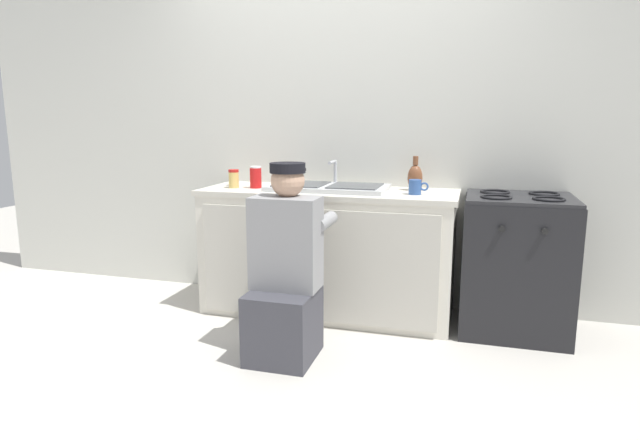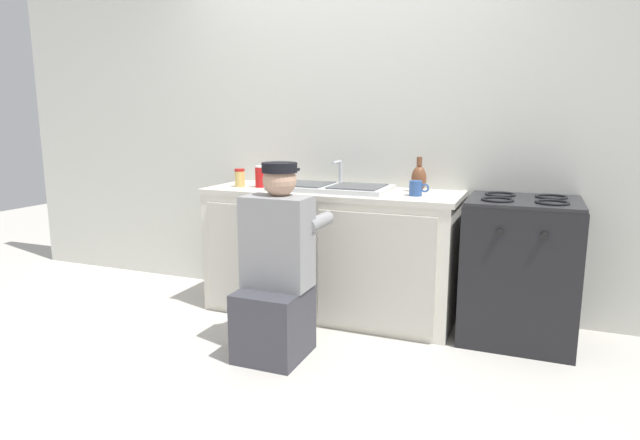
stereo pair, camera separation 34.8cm
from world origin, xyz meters
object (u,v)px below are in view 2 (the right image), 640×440
object	(u,v)px
spice_bottle_pepper	(239,178)
condiment_jar	(240,178)
sink_double_basin	(331,187)
vase_decorative	(419,178)
stove_range	(520,269)
coffee_mug	(416,188)
soda_cup_red	(261,177)
plumber_person	(276,277)

from	to	relation	value
spice_bottle_pepper	condiment_jar	xyz separation A→B (m)	(0.07, -0.12, 0.01)
sink_double_basin	vase_decorative	bearing A→B (deg)	13.54
sink_double_basin	stove_range	size ratio (longest dim) A/B	0.90
sink_double_basin	coffee_mug	xyz separation A→B (m)	(0.60, -0.07, 0.03)
stove_range	condiment_jar	distance (m)	1.96
soda_cup_red	coffee_mug	bearing A→B (deg)	-0.97
spice_bottle_pepper	condiment_jar	size ratio (longest dim) A/B	0.82
coffee_mug	condiment_jar	distance (m)	1.26
stove_range	soda_cup_red	xyz separation A→B (m)	(-1.75, -0.05, 0.50)
condiment_jar	sink_double_basin	bearing A→B (deg)	7.11
coffee_mug	spice_bottle_pepper	distance (m)	1.34
sink_double_basin	condiment_jar	xyz separation A→B (m)	(-0.66, -0.08, 0.05)
coffee_mug	condiment_jar	xyz separation A→B (m)	(-1.26, -0.01, 0.02)
stove_range	vase_decorative	xyz separation A→B (m)	(-0.67, 0.14, 0.52)
plumber_person	condiment_jar	bearing A→B (deg)	132.41
stove_range	plumber_person	distance (m)	1.49
spice_bottle_pepper	soda_cup_red	bearing A→B (deg)	-20.19
soda_cup_red	plumber_person	bearing A→B (deg)	-56.66
stove_range	spice_bottle_pepper	bearing A→B (deg)	178.96
stove_range	soda_cup_red	world-z (taller)	soda_cup_red
sink_double_basin	coffee_mug	distance (m)	0.60
spice_bottle_pepper	condiment_jar	world-z (taller)	condiment_jar
plumber_person	soda_cup_red	xyz separation A→B (m)	(-0.47, 0.71, 0.48)
spice_bottle_pepper	stove_range	bearing A→B (deg)	-1.04
sink_double_basin	coffee_mug	world-z (taller)	sink_double_basin
vase_decorative	spice_bottle_pepper	bearing A→B (deg)	-175.47
coffee_mug	spice_bottle_pepper	size ratio (longest dim) A/B	1.20
stove_range	coffee_mug	distance (m)	0.80
stove_range	condiment_jar	bearing A→B (deg)	-177.57
spice_bottle_pepper	condiment_jar	bearing A→B (deg)	-57.70
coffee_mug	vase_decorative	bearing A→B (deg)	97.42
coffee_mug	condiment_jar	size ratio (longest dim) A/B	0.98
vase_decorative	coffee_mug	bearing A→B (deg)	-82.58
stove_range	plumber_person	bearing A→B (deg)	-149.23
plumber_person	coffee_mug	world-z (taller)	plumber_person
soda_cup_red	condiment_jar	size ratio (longest dim) A/B	1.19
stove_range	condiment_jar	world-z (taller)	condiment_jar
stove_range	spice_bottle_pepper	distance (m)	2.03
condiment_jar	soda_cup_red	bearing A→B (deg)	12.46
vase_decorative	plumber_person	bearing A→B (deg)	-124.21
plumber_person	coffee_mug	size ratio (longest dim) A/B	8.76
coffee_mug	vase_decorative	distance (m)	0.21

